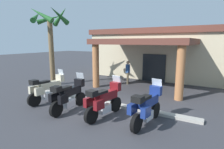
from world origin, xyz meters
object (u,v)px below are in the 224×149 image
object	(u,v)px
motorcycle_blue	(147,107)
motel_building	(166,52)
motorcycle_maroon	(104,101)
motorcycle_cream	(48,89)
pedestrian	(128,71)
motorcycle_black	(68,96)
palm_tree_roadside	(50,28)

from	to	relation	value
motorcycle_blue	motel_building	bearing A→B (deg)	17.24
motorcycle_maroon	motorcycle_blue	xyz separation A→B (m)	(1.73, 0.20, 0.00)
motel_building	motorcycle_cream	world-z (taller)	motel_building
motorcycle_blue	pedestrian	xyz separation A→B (m)	(-3.46, 5.72, 0.29)
motorcycle_black	pedestrian	world-z (taller)	pedestrian
motel_building	motorcycle_black	world-z (taller)	motel_building
motorcycle_black	pedestrian	size ratio (longest dim) A/B	1.30
motorcycle_black	motorcycle_maroon	xyz separation A→B (m)	(1.73, 0.20, 0.00)
motorcycle_maroon	motorcycle_blue	size ratio (longest dim) A/B	1.00
motorcycle_cream	palm_tree_roadside	xyz separation A→B (m)	(-2.77, 2.86, 3.24)
pedestrian	motorcycle_cream	bearing A→B (deg)	-133.31
motorcycle_black	palm_tree_roadside	size ratio (longest dim) A/B	0.41
motorcycle_maroon	palm_tree_roadside	size ratio (longest dim) A/B	0.40
motorcycle_blue	palm_tree_roadside	bearing A→B (deg)	77.03
motorcycle_cream	pedestrian	distance (m)	6.04
motel_building	palm_tree_roadside	xyz separation A→B (m)	(-5.89, -8.01, 1.84)
motel_building	palm_tree_roadside	bearing A→B (deg)	-124.96
motorcycle_blue	palm_tree_roadside	distance (m)	9.04
motorcycle_maroon	motorcycle_blue	bearing A→B (deg)	-76.06
motorcycle_maroon	motorcycle_black	bearing A→B (deg)	104.08
motorcycle_maroon	palm_tree_roadside	distance (m)	7.64
motel_building	motorcycle_blue	size ratio (longest dim) A/B	5.68
motel_building	motorcycle_cream	distance (m)	11.40
motorcycle_cream	motorcycle_blue	size ratio (longest dim) A/B	1.00
motorcycle_black	pedestrian	bearing A→B (deg)	-1.34
pedestrian	palm_tree_roadside	bearing A→B (deg)	-173.72
motorcycle_cream	motorcycle_maroon	distance (m)	3.46
pedestrian	palm_tree_roadside	distance (m)	6.12
motorcycle_maroon	palm_tree_roadside	world-z (taller)	palm_tree_roadside
motel_building	motorcycle_black	size ratio (longest dim) A/B	5.68
palm_tree_roadside	motorcycle_cream	bearing A→B (deg)	-45.94
motorcycle_black	motorcycle_cream	bearing A→B (deg)	77.22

